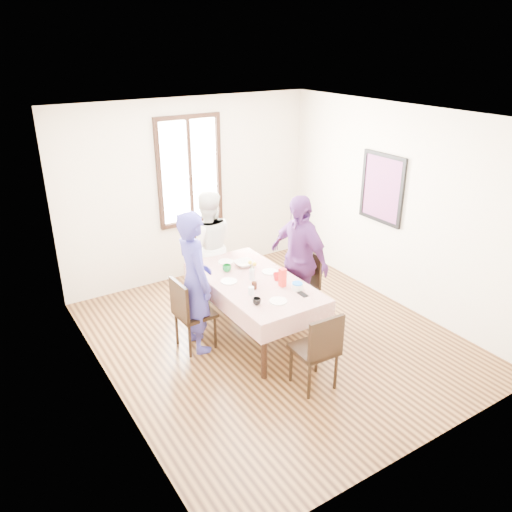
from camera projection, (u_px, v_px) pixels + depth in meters
name	position (u px, v px, depth m)	size (l,w,h in m)	color
ground	(274.00, 337.00, 6.34)	(4.50, 4.50, 0.00)	black
back_wall	(190.00, 191.00, 7.55)	(4.00, 4.00, 0.00)	beige
right_wall	(398.00, 208.00, 6.79)	(4.50, 4.50, 0.00)	beige
window_frame	(190.00, 171.00, 7.41)	(1.02, 0.06, 1.62)	black
window_pane	(189.00, 171.00, 7.42)	(0.90, 0.02, 1.50)	white
art_poster	(382.00, 188.00, 6.93)	(0.04, 0.76, 0.96)	red
dining_table	(254.00, 308.00, 6.25)	(0.87, 1.73, 0.75)	black
tablecloth	(254.00, 281.00, 6.10)	(0.99, 1.85, 0.01)	#600500
chair_left	(195.00, 313.00, 5.99)	(0.42, 0.42, 0.91)	black
chair_right	(298.00, 287.00, 6.61)	(0.42, 0.42, 0.91)	black
chair_far	(209.00, 269.00, 7.14)	(0.42, 0.42, 0.91)	black
chair_near	(314.00, 349.00, 5.30)	(0.42, 0.42, 0.91)	black
person_left	(195.00, 282.00, 5.84)	(0.63, 0.41, 1.72)	#353189
person_far	(209.00, 247.00, 6.99)	(0.77, 0.60, 1.59)	white
person_right	(298.00, 259.00, 6.45)	(1.00, 0.42, 1.70)	#5B2A6C
mug_black	(257.00, 301.00, 5.53)	(0.09, 0.09, 0.07)	black
mug_flag	(277.00, 277.00, 6.08)	(0.10, 0.10, 0.09)	red
mug_green	(227.00, 268.00, 6.31)	(0.11, 0.11, 0.09)	#0C7226
serving_bowl	(244.00, 264.00, 6.47)	(0.25, 0.25, 0.06)	white
juice_carton	(282.00, 278.00, 5.91)	(0.07, 0.07, 0.22)	red
butter_tub	(297.00, 286.00, 5.87)	(0.14, 0.14, 0.07)	white
jam_jar	(254.00, 285.00, 5.87)	(0.06, 0.06, 0.08)	black
drinking_glass	(251.00, 291.00, 5.74)	(0.07, 0.07, 0.09)	silver
smartphone	(303.00, 294.00, 5.76)	(0.07, 0.14, 0.01)	black
flower_vase	(252.00, 274.00, 6.08)	(0.07, 0.07, 0.14)	silver
plate_left	(229.00, 281.00, 6.06)	(0.20, 0.20, 0.01)	white
plate_right	(270.00, 272.00, 6.31)	(0.20, 0.20, 0.01)	white
plate_far	(226.00, 262.00, 6.59)	(0.20, 0.20, 0.01)	white
plate_near	(278.00, 301.00, 5.61)	(0.20, 0.20, 0.01)	white
butter_lid	(297.00, 283.00, 5.86)	(0.12, 0.12, 0.01)	blue
flower_bunch	(252.00, 265.00, 6.04)	(0.09, 0.09, 0.10)	yellow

